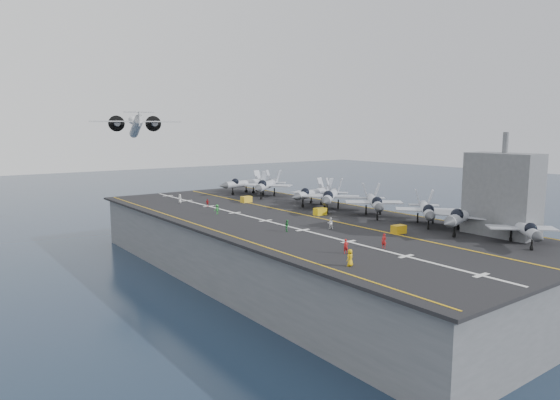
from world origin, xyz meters
TOP-DOWN VIEW (x-y plane):
  - ground at (0.00, 0.00)m, footprint 500.00×500.00m
  - hull at (0.00, 0.00)m, footprint 36.00×90.00m
  - flight_deck at (0.00, 0.00)m, footprint 38.00×92.00m
  - foul_line at (3.00, 0.00)m, footprint 0.35×90.00m
  - landing_centerline at (-6.00, 0.00)m, footprint 0.50×90.00m
  - deck_edge_port at (-17.00, 0.00)m, footprint 0.25×90.00m
  - deck_edge_stbd at (18.50, 0.00)m, footprint 0.25×90.00m
  - island_superstructure at (15.00, -30.00)m, footprint 5.00×10.00m
  - fighter_jet_0 at (12.09, -34.88)m, footprint 15.61×15.58m
  - fighter_jet_1 at (12.45, -25.67)m, footprint 17.88×14.38m
  - fighter_jet_2 at (13.16, -18.31)m, footprint 17.39×17.07m
  - fighter_jet_3 at (12.31, -7.73)m, footprint 17.60×18.22m
  - fighter_jet_4 at (10.84, 2.28)m, footprint 19.09×18.50m
  - fighter_jet_5 at (12.20, 9.12)m, footprint 17.33×14.49m
  - fighter_jet_7 at (11.78, 25.07)m, footprint 19.59×18.82m
  - fighter_jet_8 at (11.22, 33.42)m, footprint 16.68×12.83m
  - tow_cart_a at (3.96, -20.40)m, footprint 2.15×1.48m
  - tow_cart_b at (5.20, -1.17)m, footprint 2.22×1.50m
  - tow_cart_c at (3.06, 20.19)m, footprint 2.28×1.58m
  - crew_0 at (-14.63, -29.10)m, footprint 1.31×1.01m
  - crew_1 at (-10.89, -24.56)m, footprint 1.26×1.00m
  - crew_2 at (-8.47, -9.33)m, footprint 1.14×1.28m
  - crew_3 at (-9.30, 10.81)m, footprint 1.07×0.72m
  - crew_4 at (-6.58, 19.57)m, footprint 1.02×0.74m
  - crew_5 at (-8.61, 27.95)m, footprint 1.08×1.30m
  - crew_6 at (-4.93, -25.45)m, footprint 1.00×1.29m
  - crew_7 at (-1.95, -11.83)m, footprint 1.30×1.19m
  - transport_plane at (-6.14, 58.14)m, footprint 25.98×20.74m

SIDE VIEW (x-z plane):
  - ground at x=0.00m, z-range 0.00..0.00m
  - hull at x=0.00m, z-range 0.00..10.00m
  - flight_deck at x=0.00m, z-range 10.00..10.40m
  - foul_line at x=3.00m, z-range 10.41..10.43m
  - landing_centerline at x=-6.00m, z-range 10.41..10.43m
  - deck_edge_port at x=-17.00m, z-range 10.41..10.43m
  - deck_edge_stbd at x=18.50m, z-range 10.41..10.43m
  - tow_cart_a at x=3.96m, z-range 10.40..11.63m
  - tow_cart_b at x=5.20m, z-range 10.40..11.69m
  - tow_cart_c at x=3.06m, z-range 10.40..11.70m
  - crew_4 at x=-6.58m, z-range 10.40..11.99m
  - crew_3 at x=-9.30m, z-range 10.40..12.17m
  - crew_2 at x=-8.47m, z-range 10.40..12.18m
  - crew_7 at x=-1.95m, z-range 10.40..12.21m
  - crew_1 at x=-10.89m, z-range 10.40..12.24m
  - crew_5 at x=-8.61m, z-range 10.40..12.25m
  - crew_6 at x=-4.93m, z-range 10.40..12.33m
  - crew_0 at x=-14.63m, z-range 10.40..12.37m
  - fighter_jet_0 at x=12.09m, z-range 10.40..15.00m
  - fighter_jet_2 at x=13.16m, z-range 10.40..15.48m
  - fighter_jet_5 at x=12.20m, z-range 10.40..15.53m
  - fighter_jet_8 at x=11.22m, z-range 10.40..15.59m
  - fighter_jet_3 at x=12.31m, z-range 10.40..15.70m
  - fighter_jet_1 at x=12.45m, z-range 10.40..15.81m
  - fighter_jet_4 at x=10.84m, z-range 10.40..15.95m
  - fighter_jet_7 at x=11.78m, z-range 10.40..16.09m
  - island_superstructure at x=15.00m, z-range 10.40..25.40m
  - transport_plane at x=-6.14m, z-range 23.80..29.20m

